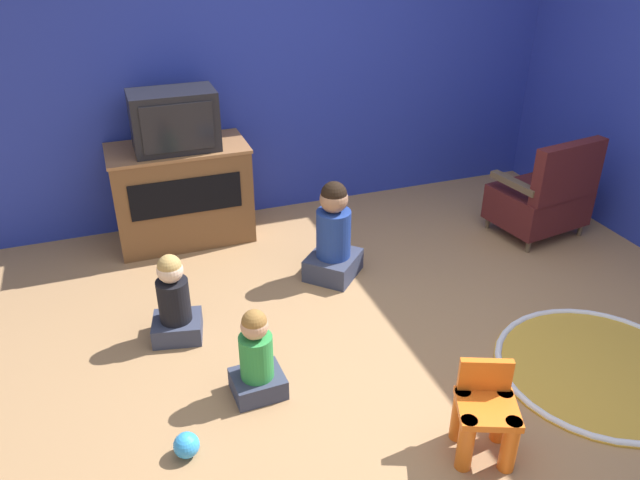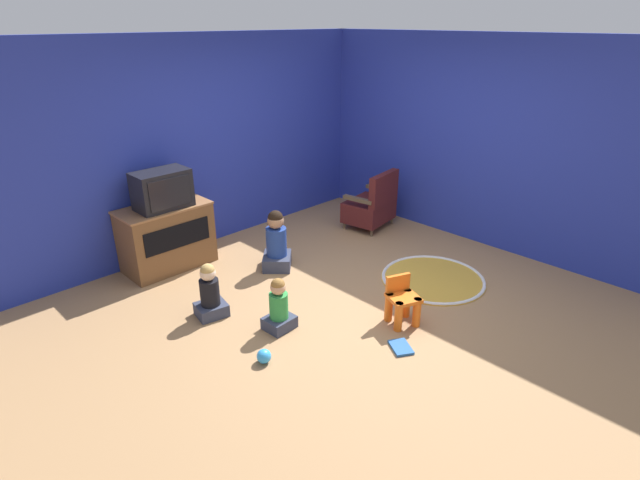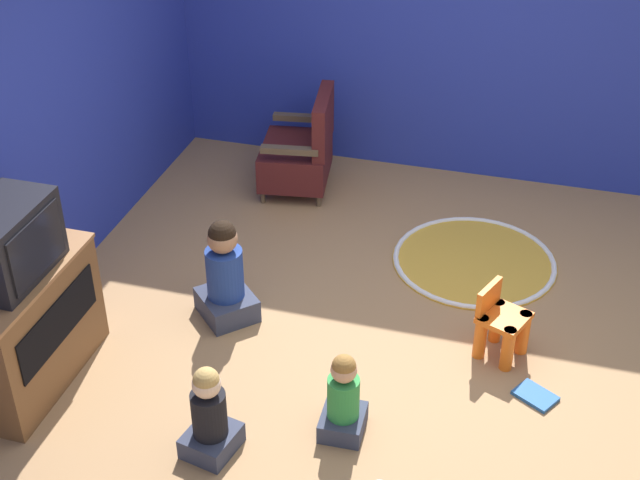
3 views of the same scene
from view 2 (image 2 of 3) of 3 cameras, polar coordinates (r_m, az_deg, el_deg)
ground_plane at (r=5.40m, az=2.96°, el=-6.33°), size 30.00×30.00×0.00m
wall_back at (r=6.44m, az=-14.22°, el=10.45°), size 5.41×0.12×2.59m
wall_right at (r=6.62m, az=19.45°, el=10.17°), size 0.12×5.37×2.59m
tv_cabinet at (r=6.11m, az=-17.13°, el=0.43°), size 1.03×0.55×0.76m
television at (r=5.87m, az=-17.59°, el=5.52°), size 0.61×0.37×0.43m
black_armchair at (r=7.04m, az=5.94°, el=3.93°), size 0.73×0.63×0.82m
yellow_kid_chair at (r=4.91m, az=9.37°, el=-7.16°), size 0.36×0.35×0.47m
play_mat at (r=5.85m, az=12.78°, el=-4.32°), size 1.18×1.18×0.04m
child_watching_left at (r=5.87m, az=-5.00°, el=-0.38°), size 0.49×0.49×0.72m
child_watching_center at (r=4.76m, az=-4.74°, el=-7.65°), size 0.28×0.25×0.54m
child_watching_right at (r=5.05m, az=-12.48°, el=-6.00°), size 0.34×0.31×0.57m
toy_ball at (r=4.43m, az=-6.43°, el=-13.06°), size 0.13×0.13×0.13m
book at (r=4.66m, az=9.22°, el=-12.01°), size 0.26×0.29×0.02m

